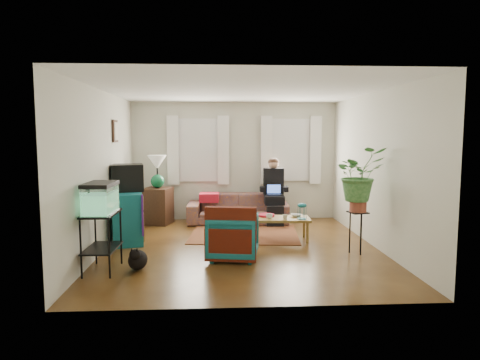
{
  "coord_description": "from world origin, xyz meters",
  "views": [
    {
      "loc": [
        -0.43,
        -7.0,
        1.88
      ],
      "look_at": [
        0.0,
        0.4,
        1.1
      ],
      "focal_mm": 32.0,
      "sensor_mm": 36.0,
      "label": 1
    }
  ],
  "objects": [
    {
      "name": "ceiling",
      "position": [
        0.0,
        0.0,
        2.6
      ],
      "size": [
        4.5,
        5.0,
        0.01
      ],
      "primitive_type": "cube",
      "color": "white",
      "rests_on": "wall_back"
    },
    {
      "name": "bowl",
      "position": [
        1.03,
        0.55,
        0.44
      ],
      "size": [
        0.21,
        0.21,
        0.05
      ],
      "primitive_type": "imported",
      "rotation": [
        0.0,
        0.0,
        -0.06
      ],
      "color": "white",
      "rests_on": "coffee_table"
    },
    {
      "name": "side_table",
      "position": [
        -1.65,
        2.05,
        0.38
      ],
      "size": [
        0.64,
        0.64,
        0.77
      ],
      "primitive_type": "cube",
      "rotation": [
        0.0,
        0.0,
        -0.26
      ],
      "color": "#392415",
      "rests_on": "floor"
    },
    {
      "name": "area_rug",
      "position": [
        0.11,
        0.95,
        0.01
      ],
      "size": [
        2.15,
        1.79,
        0.01
      ],
      "primitive_type": "cube",
      "rotation": [
        0.0,
        0.0,
        -0.1
      ],
      "color": "brown",
      "rests_on": "floor"
    },
    {
      "name": "wall_left",
      "position": [
        -2.25,
        0.0,
        1.3
      ],
      "size": [
        0.01,
        5.0,
        2.6
      ],
      "primitive_type": "cube",
      "color": "silver",
      "rests_on": "floor"
    },
    {
      "name": "armchair",
      "position": [
        -0.16,
        -0.61,
        0.37
      ],
      "size": [
        0.83,
        0.79,
        0.75
      ],
      "primitive_type": "imported",
      "rotation": [
        0.0,
        0.0,
        2.98
      ],
      "color": "#104D62",
      "rests_on": "floor"
    },
    {
      "name": "curtains_right",
      "position": [
        1.25,
        2.4,
        1.55
      ],
      "size": [
        1.36,
        0.06,
        1.5
      ],
      "primitive_type": "cube",
      "color": "white",
      "rests_on": "wall_back"
    },
    {
      "name": "dresser",
      "position": [
        -1.99,
        0.55,
        0.45
      ],
      "size": [
        0.7,
        1.07,
        0.89
      ],
      "primitive_type": "cube",
      "rotation": [
        0.0,
        0.0,
        0.22
      ],
      "color": "#135B75",
      "rests_on": "floor"
    },
    {
      "name": "wall_back",
      "position": [
        0.0,
        2.5,
        1.3
      ],
      "size": [
        4.5,
        0.01,
        2.6
      ],
      "primitive_type": "cube",
      "color": "silver",
      "rests_on": "floor"
    },
    {
      "name": "serape_throw",
      "position": [
        -0.21,
        -0.9,
        0.53
      ],
      "size": [
        0.77,
        0.3,
        0.62
      ],
      "primitive_type": "cube",
      "rotation": [
        0.0,
        0.0,
        -0.17
      ],
      "color": "#9E0A0A",
      "rests_on": "armchair"
    },
    {
      "name": "sofa",
      "position": [
        0.05,
        2.05,
        0.42
      ],
      "size": [
        2.17,
        0.94,
        0.83
      ],
      "primitive_type": "imported",
      "rotation": [
        0.0,
        0.0,
        -0.05
      ],
      "color": "brown",
      "rests_on": "floor"
    },
    {
      "name": "aquarium_stand",
      "position": [
        -2.0,
        -1.11,
        0.41
      ],
      "size": [
        0.42,
        0.74,
        0.82
      ],
      "primitive_type": "cube",
      "rotation": [
        0.0,
        0.0,
        -0.02
      ],
      "color": "black",
      "rests_on": "floor"
    },
    {
      "name": "aquarium",
      "position": [
        -2.0,
        -1.11,
        1.03
      ],
      "size": [
        0.38,
        0.67,
        0.43
      ],
      "primitive_type": "cube",
      "rotation": [
        0.0,
        0.0,
        -0.02
      ],
      "color": "#7FD899",
      "rests_on": "aquarium_stand"
    },
    {
      "name": "window_right",
      "position": [
        1.25,
        2.48,
        1.55
      ],
      "size": [
        1.08,
        0.04,
        1.38
      ],
      "primitive_type": "cube",
      "color": "white",
      "rests_on": "wall_back"
    },
    {
      "name": "window_left",
      "position": [
        -0.8,
        2.48,
        1.55
      ],
      "size": [
        1.08,
        0.04,
        1.38
      ],
      "primitive_type": "cube",
      "color": "white",
      "rests_on": "wall_back"
    },
    {
      "name": "floor",
      "position": [
        0.0,
        0.0,
        0.0
      ],
      "size": [
        4.5,
        5.0,
        0.01
      ],
      "primitive_type": "cube",
      "color": "#4F2B14",
      "rests_on": "ground"
    },
    {
      "name": "wall_front",
      "position": [
        0.0,
        -2.5,
        1.3
      ],
      "size": [
        4.5,
        0.01,
        2.6
      ],
      "primitive_type": "cube",
      "color": "silver",
      "rests_on": "floor"
    },
    {
      "name": "snack_tray",
      "position": [
        0.49,
        0.63,
        0.43
      ],
      "size": [
        0.33,
        0.33,
        0.04
      ],
      "primitive_type": "cylinder",
      "rotation": [
        0.0,
        0.0,
        -0.06
      ],
      "color": "#B21414",
      "rests_on": "coffee_table"
    },
    {
      "name": "wall_right",
      "position": [
        2.25,
        0.0,
        1.3
      ],
      "size": [
        0.01,
        5.0,
        2.6
      ],
      "primitive_type": "cube",
      "color": "silver",
      "rests_on": "floor"
    },
    {
      "name": "potted_plant",
      "position": [
        1.82,
        -0.45,
        1.14
      ],
      "size": [
        0.89,
        0.81,
        0.85
      ],
      "primitive_type": "imported",
      "rotation": [
        0.0,
        0.0,
        0.22
      ],
      "color": "#599947",
      "rests_on": "plant_stand"
    },
    {
      "name": "table_lamp",
      "position": [
        -1.65,
        2.05,
        1.1
      ],
      "size": [
        0.48,
        0.48,
        0.7
      ],
      "primitive_type": null,
      "rotation": [
        0.0,
        0.0,
        -0.26
      ],
      "color": "white",
      "rests_on": "side_table"
    },
    {
      "name": "cup_a",
      "position": [
        0.52,
        0.4,
        0.46
      ],
      "size": [
        0.12,
        0.12,
        0.09
      ],
      "primitive_type": "imported",
      "rotation": [
        0.0,
        0.0,
        -0.06
      ],
      "color": "white",
      "rests_on": "coffee_table"
    },
    {
      "name": "birdcage",
      "position": [
        1.09,
        0.32,
        0.56
      ],
      "size": [
        0.17,
        0.17,
        0.29
      ],
      "primitive_type": null,
      "rotation": [
        0.0,
        0.0,
        -0.06
      ],
      "color": "#115B6B",
      "rests_on": "coffee_table"
    },
    {
      "name": "crt_tv",
      "position": [
        -1.99,
        0.65,
        1.13
      ],
      "size": [
        0.64,
        0.6,
        0.48
      ],
      "primitive_type": "cube",
      "rotation": [
        0.0,
        0.0,
        0.22
      ],
      "color": "black",
      "rests_on": "dresser"
    },
    {
      "name": "plant_stand",
      "position": [
        1.82,
        -0.45,
        0.34
      ],
      "size": [
        0.34,
        0.34,
        0.67
      ],
      "primitive_type": "cube",
      "rotation": [
        0.0,
        0.0,
        0.22
      ],
      "color": "black",
      "rests_on": "floor"
    },
    {
      "name": "curtains_left",
      "position": [
        -0.8,
        2.4,
        1.55
      ],
      "size": [
        1.36,
        0.06,
        1.5
      ],
      "primitive_type": "cube",
      "color": "white",
      "rests_on": "wall_back"
    },
    {
      "name": "picture_frame",
      "position": [
        -2.21,
        0.85,
        1.95
      ],
      "size": [
        0.04,
        0.32,
        0.4
      ],
      "primitive_type": "cube",
      "color": "#3D2616",
      "rests_on": "wall_left"
    },
    {
      "name": "black_cat",
      "position": [
        -1.52,
        -1.1,
        0.17
      ],
      "size": [
        0.28,
        0.42,
        0.35
      ],
      "primitive_type": "ellipsoid",
      "rotation": [
        0.0,
        0.0,
        -0.05
      ],
      "color": "black",
      "rests_on": "floor"
    },
    {
      "name": "seated_person",
      "position": [
        0.82,
        2.01,
        0.63
      ],
      "size": [
        0.56,
        0.68,
        1.27
      ],
      "primitive_type": null,
      "rotation": [
        0.0,
        0.0,
        -0.05
      ],
      "color": "black",
      "rests_on": "sofa"
    },
    {
      "name": "coffee_table",
      "position": [
        0.75,
        0.48,
        0.21
      ],
      "size": [
        1.03,
        0.6,
        0.41
      ],
      "primitive_type": "cube",
      "rotation": [
        0.0,
        0.0,
        -0.06
      ],
      "color": "brown",
      "rests_on": "floor"
    },
    {
      "name": "cup_b",
      "position": [
        0.79,
        0.31,
        0.45
      ],
      "size": [
        0.1,
        0.1,
        0.08
      ],
      "primitive_type": "imported",
      "rotation": [
        0.0,
        0.0,
        -0.06
      ],
      "color": "beige",
      "rests_on": "coffee_table"
    }
  ]
}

